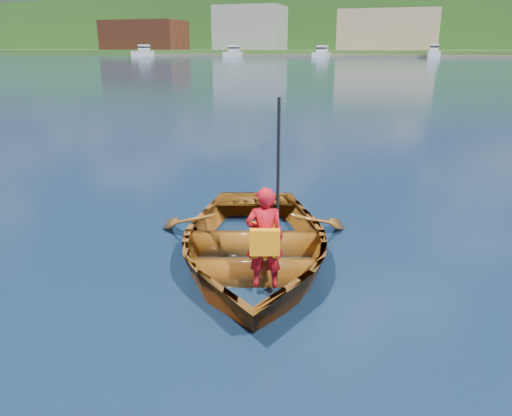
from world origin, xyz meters
TOP-DOWN VIEW (x-y plane):
  - ground at (0.00, 0.00)m, footprint 600.00×600.00m
  - rowboat at (0.09, 0.23)m, footprint 4.04×4.86m
  - child_paddler at (0.49, -0.59)m, footprint 0.50×0.42m
  - shoreline at (0.00, 236.61)m, footprint 400.00×140.00m
  - dock at (-6.84, 148.00)m, footprint 160.04×9.73m
  - waterfront_buildings at (-7.74, 165.00)m, footprint 202.00×16.00m
  - marina_yachts at (-3.22, 143.33)m, footprint 145.59×12.51m
  - hillside_trees at (4.36, 238.22)m, footprint 314.88×85.95m

SIDE VIEW (x-z plane):
  - ground at x=0.00m, z-range 0.00..0.00m
  - rowboat at x=0.09m, z-range -0.15..0.72m
  - dock at x=-6.84m, z-range 0.00..0.80m
  - child_paddler at x=0.49m, z-range -0.38..1.79m
  - marina_yachts at x=-3.22m, z-range -0.69..3.29m
  - waterfront_buildings at x=-7.74m, z-range 0.74..14.74m
  - shoreline at x=0.00m, z-range -0.68..21.32m
  - hillside_trees at x=4.36m, z-range 4.22..31.58m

